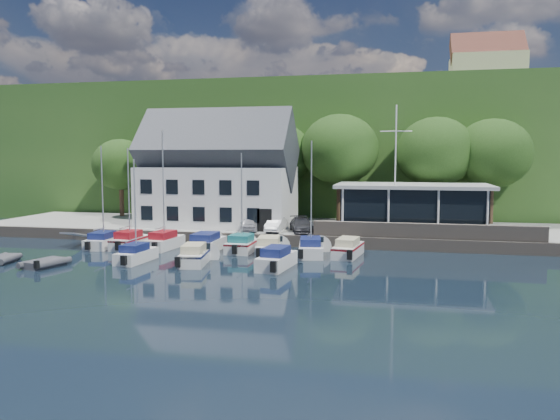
# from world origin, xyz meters

# --- Properties ---
(ground) EXTENTS (180.00, 180.00, 0.00)m
(ground) POSITION_xyz_m (0.00, 0.00, 0.00)
(ground) COLOR black
(ground) RESTS_ON ground
(quay) EXTENTS (60.00, 13.00, 1.00)m
(quay) POSITION_xyz_m (0.00, 17.50, 0.50)
(quay) COLOR gray
(quay) RESTS_ON ground
(quay_face) EXTENTS (60.00, 0.30, 1.00)m
(quay_face) POSITION_xyz_m (0.00, 11.00, 0.50)
(quay_face) COLOR #706459
(quay_face) RESTS_ON ground
(hillside) EXTENTS (160.00, 75.00, 16.00)m
(hillside) POSITION_xyz_m (0.00, 62.00, 8.00)
(hillside) COLOR #274B1C
(hillside) RESTS_ON ground
(field_patch) EXTENTS (50.00, 30.00, 0.30)m
(field_patch) POSITION_xyz_m (8.00, 70.00, 16.15)
(field_patch) COLOR #556030
(field_patch) RESTS_ON hillside
(farmhouse) EXTENTS (10.40, 7.00, 8.20)m
(farmhouse) POSITION_xyz_m (22.00, 52.00, 20.10)
(farmhouse) COLOR #C6BB94
(farmhouse) RESTS_ON hillside
(harbor_building) EXTENTS (14.40, 8.20, 8.70)m
(harbor_building) POSITION_xyz_m (-7.00, 16.50, 5.35)
(harbor_building) COLOR silver
(harbor_building) RESTS_ON quay
(club_pavilion) EXTENTS (13.20, 7.20, 4.10)m
(club_pavilion) POSITION_xyz_m (11.00, 16.00, 3.05)
(club_pavilion) COLOR black
(club_pavilion) RESTS_ON quay
(seawall) EXTENTS (18.00, 0.50, 1.20)m
(seawall) POSITION_xyz_m (12.00, 11.40, 1.60)
(seawall) COLOR #706459
(seawall) RESTS_ON quay
(gangway) EXTENTS (1.20, 6.00, 1.40)m
(gangway) POSITION_xyz_m (-16.50, 9.00, 0.00)
(gangway) COLOR #B8B9BD
(gangway) RESTS_ON ground
(car_silver) EXTENTS (2.29, 3.71, 1.18)m
(car_silver) POSITION_xyz_m (-3.00, 12.70, 1.59)
(car_silver) COLOR silver
(car_silver) RESTS_ON quay
(car_white) EXTENTS (1.30, 3.67, 1.21)m
(car_white) POSITION_xyz_m (-0.62, 12.91, 1.60)
(car_white) COLOR white
(car_white) RESTS_ON quay
(car_dgrey) EXTENTS (2.99, 4.63, 1.25)m
(car_dgrey) POSITION_xyz_m (1.64, 13.10, 1.62)
(car_dgrey) COLOR #2E2E33
(car_dgrey) RESTS_ON quay
(car_blue) EXTENTS (1.87, 3.89, 1.28)m
(car_blue) POSITION_xyz_m (5.66, 13.64, 1.64)
(car_blue) COLOR #323E9B
(car_blue) RESTS_ON quay
(flagpole) EXTENTS (2.57, 0.20, 10.72)m
(flagpole) POSITION_xyz_m (9.50, 13.08, 6.36)
(flagpole) COLOR silver
(flagpole) RESTS_ON quay
(tree_0) EXTENTS (6.15, 6.15, 8.40)m
(tree_0) POSITION_xyz_m (-19.84, 21.49, 5.20)
(tree_0) COLOR black
(tree_0) RESTS_ON quay
(tree_1) EXTENTS (7.01, 7.01, 9.58)m
(tree_1) POSITION_xyz_m (-10.64, 22.68, 5.79)
(tree_1) COLOR black
(tree_1) RESTS_ON quay
(tree_2) EXTENTS (7.31, 7.31, 9.99)m
(tree_2) POSITION_xyz_m (-2.60, 22.71, 5.99)
(tree_2) COLOR black
(tree_2) RESTS_ON quay
(tree_3) EXTENTS (7.88, 7.88, 10.76)m
(tree_3) POSITION_xyz_m (3.93, 22.12, 6.38)
(tree_3) COLOR black
(tree_3) RESTS_ON quay
(tree_4) EXTENTS (7.58, 7.58, 10.36)m
(tree_4) POSITION_xyz_m (13.29, 22.35, 6.18)
(tree_4) COLOR black
(tree_4) RESTS_ON quay
(tree_5) EXTENTS (7.42, 7.42, 10.14)m
(tree_5) POSITION_xyz_m (18.59, 22.69, 6.07)
(tree_5) COLOR black
(tree_5) RESTS_ON quay
(boat_r1_0) EXTENTS (2.22, 5.96, 8.19)m
(boat_r1_0) POSITION_xyz_m (-13.98, 7.49, 4.09)
(boat_r1_0) COLOR silver
(boat_r1_0) RESTS_ON ground
(boat_r1_1) EXTENTS (2.12, 5.86, 9.02)m
(boat_r1_1) POSITION_xyz_m (-11.68, 7.62, 4.51)
(boat_r1_1) COLOR silver
(boat_r1_1) RESTS_ON ground
(boat_r1_2) EXTENTS (2.35, 6.23, 9.01)m
(boat_r1_2) POSITION_xyz_m (-8.81, 7.97, 4.50)
(boat_r1_2) COLOR silver
(boat_r1_2) RESTS_ON ground
(boat_r1_3) EXTENTS (2.15, 6.71, 1.48)m
(boat_r1_3) POSITION_xyz_m (-5.12, 7.78, 0.74)
(boat_r1_3) COLOR silver
(boat_r1_3) RESTS_ON ground
(boat_r1_4) EXTENTS (2.10, 5.22, 8.68)m
(boat_r1_4) POSITION_xyz_m (-2.21, 7.87, 4.34)
(boat_r1_4) COLOR silver
(boat_r1_4) RESTS_ON ground
(boat_r1_5) EXTENTS (2.78, 6.00, 1.45)m
(boat_r1_5) POSITION_xyz_m (0.23, 7.01, 0.72)
(boat_r1_5) COLOR silver
(boat_r1_5) RESTS_ON ground
(boat_r1_6) EXTENTS (2.90, 6.55, 8.55)m
(boat_r1_6) POSITION_xyz_m (3.36, 7.50, 4.27)
(boat_r1_6) COLOR silver
(boat_r1_6) RESTS_ON ground
(boat_r1_7) EXTENTS (2.60, 6.29, 1.44)m
(boat_r1_7) POSITION_xyz_m (6.15, 7.71, 0.72)
(boat_r1_7) COLOR silver
(boat_r1_7) RESTS_ON ground
(boat_r2_1) EXTENTS (2.04, 5.64, 8.23)m
(boat_r2_1) POSITION_xyz_m (-8.46, 2.34, 4.11)
(boat_r2_1) COLOR silver
(boat_r2_1) RESTS_ON ground
(boat_r2_2) EXTENTS (2.71, 6.12, 1.45)m
(boat_r2_2) POSITION_xyz_m (-4.08, 2.53, 0.72)
(boat_r2_2) COLOR silver
(boat_r2_2) RESTS_ON ground
(boat_r2_3) EXTENTS (2.56, 6.23, 1.49)m
(boat_r2_3) POSITION_xyz_m (1.82, 2.35, 0.75)
(boat_r2_3) COLOR silver
(boat_r2_3) RESTS_ON ground
(dinghy_0) EXTENTS (2.12, 3.01, 0.64)m
(dinghy_0) POSITION_xyz_m (-17.64, 0.20, 0.32)
(dinghy_0) COLOR #39393E
(dinghy_0) RESTS_ON ground
(dinghy_1) EXTENTS (2.56, 3.40, 0.71)m
(dinghy_1) POSITION_xyz_m (-13.72, -0.64, 0.35)
(dinghy_1) COLOR #39393E
(dinghy_1) RESTS_ON ground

